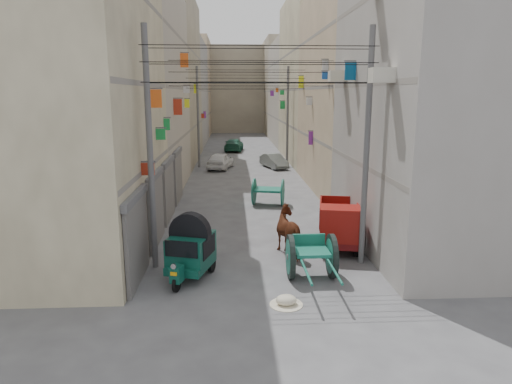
{
  "coord_description": "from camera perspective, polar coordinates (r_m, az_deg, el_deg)",
  "views": [
    {
      "loc": [
        -0.91,
        -9.03,
        5.84
      ],
      "look_at": [
        -0.09,
        6.5,
        2.49
      ],
      "focal_mm": 32.0,
      "sensor_mm": 36.0,
      "label": 1
    }
  ],
  "objects": [
    {
      "name": "ground",
      "position": [
        10.8,
        2.48,
        -20.63
      ],
      "size": [
        140.0,
        140.0,
        0.0
      ],
      "primitive_type": "plane",
      "color": "#4A494C",
      "rests_on": "ground"
    },
    {
      "name": "distant_car_grey",
      "position": [
        36.81,
        2.24,
        3.89
      ],
      "size": [
        2.22,
        3.61,
        1.12
      ],
      "primitive_type": "imported",
      "rotation": [
        0.0,
        0.0,
        0.33
      ],
      "color": "slate",
      "rests_on": "ground"
    },
    {
      "name": "signboards",
      "position": [
        30.8,
        -1.35,
        7.65
      ],
      "size": [
        8.22,
        40.52,
        5.67
      ],
      "color": "#1A9241",
      "rests_on": "ground"
    },
    {
      "name": "tonga_cart",
      "position": [
        14.92,
        6.92,
        -7.9
      ],
      "size": [
        1.57,
        3.2,
        1.44
      ],
      "rotation": [
        0.0,
        0.0,
        0.0
      ],
      "color": "black",
      "rests_on": "ground"
    },
    {
      "name": "end_cap_building",
      "position": [
        75.04,
        -2.39,
        12.64
      ],
      "size": [
        22.0,
        10.0,
        13.0
      ],
      "primitive_type": "cube",
      "color": "tan",
      "rests_on": "ground"
    },
    {
      "name": "shutters_left",
      "position": [
        20.11,
        -11.54,
        -0.59
      ],
      "size": [
        0.18,
        14.4,
        2.88
      ],
      "color": "#4A4A4F",
      "rests_on": "ground"
    },
    {
      "name": "ac_units",
      "position": [
        17.38,
        12.78,
        17.11
      ],
      "size": [
        0.7,
        6.55,
        3.35
      ],
      "color": "beige",
      "rests_on": "ground"
    },
    {
      "name": "utility_poles",
      "position": [
        26.11,
        -1.02,
        8.1
      ],
      "size": [
        7.4,
        22.2,
        8.0
      ],
      "color": "#565658",
      "rests_on": "ground"
    },
    {
      "name": "overhead_cables",
      "position": [
        23.47,
        -0.82,
        14.4
      ],
      "size": [
        7.4,
        22.52,
        1.12
      ],
      "color": "black",
      "rests_on": "ground"
    },
    {
      "name": "distant_car_white",
      "position": [
        36.46,
        -4.45,
        3.94
      ],
      "size": [
        2.37,
        4.14,
        1.33
      ],
      "primitive_type": "imported",
      "rotation": [
        0.0,
        0.0,
        2.92
      ],
      "color": "white",
      "rests_on": "ground"
    },
    {
      "name": "auto_rickshaw",
      "position": [
        14.95,
        -8.19,
        -7.02
      ],
      "size": [
        1.76,
        2.42,
        1.64
      ],
      "rotation": [
        0.0,
        0.0,
        -0.29
      ],
      "color": "black",
      "rests_on": "ground"
    },
    {
      "name": "horse",
      "position": [
        16.92,
        4.53,
        -4.95
      ],
      "size": [
        1.59,
        2.27,
        1.75
      ],
      "primitive_type": "imported",
      "rotation": [
        0.0,
        0.0,
        3.49
      ],
      "color": "brown",
      "rests_on": "ground"
    },
    {
      "name": "mini_truck",
      "position": [
        17.68,
        10.33,
        -4.32
      ],
      "size": [
        2.1,
        3.52,
        1.85
      ],
      "rotation": [
        0.0,
        0.0,
        -0.2
      ],
      "color": "black",
      "rests_on": "ground"
    },
    {
      "name": "second_cart",
      "position": [
        24.35,
        1.55,
        0.1
      ],
      "size": [
        1.89,
        1.75,
        1.43
      ],
      "rotation": [
        0.0,
        0.0,
        -0.22
      ],
      "color": "#155F4D",
      "rests_on": "ground"
    },
    {
      "name": "distant_car_green",
      "position": [
        47.98,
        -2.78,
        5.9
      ],
      "size": [
        2.17,
        4.51,
        1.27
      ],
      "primitive_type": "imported",
      "rotation": [
        0.0,
        0.0,
        3.05
      ],
      "color": "#1B503C",
      "rests_on": "ground"
    },
    {
      "name": "building_row_right",
      "position": [
        44.07,
        8.86,
        12.81
      ],
      "size": [
        8.0,
        62.0,
        14.0
      ],
      "color": "gray",
      "rests_on": "ground"
    },
    {
      "name": "building_row_left",
      "position": [
        43.74,
        -12.65,
        12.67
      ],
      "size": [
        8.0,
        62.0,
        14.0
      ],
      "color": "beige",
      "rests_on": "ground"
    },
    {
      "name": "feed_sack",
      "position": [
        13.26,
        3.8,
        -13.31
      ],
      "size": [
        0.59,
        0.47,
        0.3
      ],
      "primitive_type": "ellipsoid",
      "color": "beige",
      "rests_on": "ground"
    }
  ]
}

